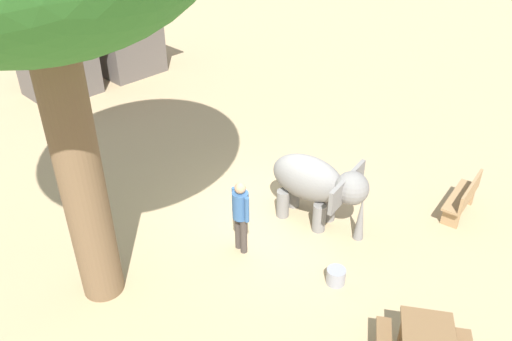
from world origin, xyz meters
TOP-DOWN VIEW (x-y plane):
  - ground_plane at (0.00, 0.00)m, footprint 60.00×60.00m
  - elephant at (0.62, -0.70)m, footprint 1.48×2.23m
  - person_handler at (-1.15, -0.23)m, footprint 0.32×0.51m
  - wooden_bench at (3.05, -2.86)m, footprint 1.44×0.61m
  - market_stall_blue at (0.13, 9.46)m, footprint 2.50×2.50m
  - market_stall_red at (2.73, 9.46)m, footprint 2.50×2.50m
  - feed_bucket at (-0.57, -2.17)m, footprint 0.36×0.36m

SIDE VIEW (x-z plane):
  - ground_plane at x=0.00m, z-range 0.00..0.00m
  - feed_bucket at x=-0.57m, z-range 0.00..0.32m
  - wooden_bench at x=3.05m, z-range 0.03..0.91m
  - person_handler at x=-1.15m, z-range 0.14..1.76m
  - elephant at x=0.62m, z-range 0.21..1.74m
  - market_stall_blue at x=0.13m, z-range -0.12..2.40m
  - market_stall_red at x=2.73m, z-range -0.12..2.40m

